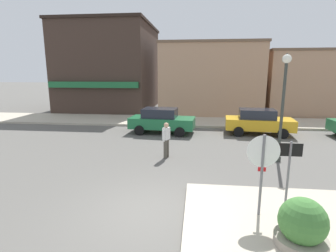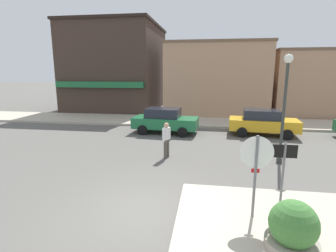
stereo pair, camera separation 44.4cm
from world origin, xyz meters
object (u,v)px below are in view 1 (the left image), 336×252
Objects in this scene: one_way_sign at (288,170)px; parked_car_nearest at (162,120)px; parked_car_second at (258,121)px; planter at (302,228)px; pedestrian_crossing_near at (166,139)px; stop_sign at (262,165)px; lamp_post at (284,93)px.

parked_car_nearest is at bearing 116.09° from one_way_sign.
one_way_sign reaches higher than parked_car_second.
planter is 0.76× the size of pedestrian_crossing_near.
parked_car_nearest is at bearing 112.16° from stop_sign.
stop_sign reaches higher than parked_car_nearest.
planter is (0.61, -1.19, -0.96)m from stop_sign.
parked_car_nearest is 2.56× the size of pedestrian_crossing_near.
one_way_sign is (0.70, 0.16, -0.19)m from stop_sign.
lamp_post is at bearing 78.19° from planter.
parked_car_nearest is 4.83m from pedestrian_crossing_near.
parked_car_second is (0.24, 5.03, -2.15)m from lamp_post.
one_way_sign is at bearing -104.05° from lamp_post.
parked_car_second is at bearing 2.84° from parked_car_nearest.
stop_sign is 1.10× the size of one_way_sign.
parked_car_second is 7.17m from pedestrian_crossing_near.
parked_car_nearest is 1.00× the size of parked_car_second.
one_way_sign reaches higher than planter.
parked_car_nearest is (-3.86, 9.48, -0.71)m from stop_sign.
parked_car_second is (5.95, 0.30, 0.00)m from parked_car_nearest.
lamp_post reaches higher than planter.
stop_sign reaches higher than one_way_sign.
lamp_post is 7.73m from parked_car_nearest.
parked_car_nearest and parked_car_second have the same top height.
parked_car_nearest is (-5.71, 4.74, -2.15)m from lamp_post.
planter is at bearing -94.00° from one_way_sign.
one_way_sign is 1.30× the size of pedestrian_crossing_near.
stop_sign is at bearing -102.04° from parked_car_second.
pedestrian_crossing_near is (0.86, -4.75, 0.06)m from parked_car_nearest.
pedestrian_crossing_near is at bearing 129.07° from one_way_sign.
stop_sign is at bearing -67.84° from parked_car_nearest.
stop_sign is 0.51× the size of lamp_post.
lamp_post reaches higher than stop_sign.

